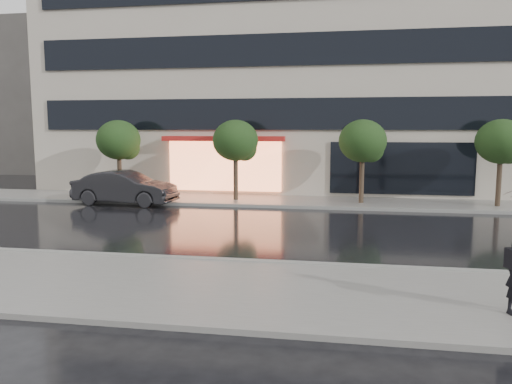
# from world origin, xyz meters

# --- Properties ---
(ground) EXTENTS (120.00, 120.00, 0.00)m
(ground) POSITION_xyz_m (0.00, 0.00, 0.00)
(ground) COLOR black
(ground) RESTS_ON ground
(sidewalk_near) EXTENTS (60.00, 4.50, 0.12)m
(sidewalk_near) POSITION_xyz_m (0.00, -3.25, 0.06)
(sidewalk_near) COLOR slate
(sidewalk_near) RESTS_ON ground
(sidewalk_far) EXTENTS (60.00, 3.50, 0.12)m
(sidewalk_far) POSITION_xyz_m (0.00, 10.25, 0.06)
(sidewalk_far) COLOR slate
(sidewalk_far) RESTS_ON ground
(curb_near) EXTENTS (60.00, 0.25, 0.14)m
(curb_near) POSITION_xyz_m (0.00, -1.00, 0.07)
(curb_near) COLOR gray
(curb_near) RESTS_ON ground
(curb_far) EXTENTS (60.00, 0.25, 0.14)m
(curb_far) POSITION_xyz_m (0.00, 8.50, 0.07)
(curb_far) COLOR gray
(curb_far) RESTS_ON ground
(office_building) EXTENTS (30.00, 12.76, 18.00)m
(office_building) POSITION_xyz_m (-0.00, 17.97, 9.00)
(office_building) COLOR #BEB4A1
(office_building) RESTS_ON ground
(tree_far_west) EXTENTS (2.20, 2.20, 3.99)m
(tree_far_west) POSITION_xyz_m (-8.94, 10.03, 2.92)
(tree_far_west) COLOR #33261C
(tree_far_west) RESTS_ON ground
(tree_mid_west) EXTENTS (2.20, 2.20, 3.99)m
(tree_mid_west) POSITION_xyz_m (-2.94, 10.03, 2.92)
(tree_mid_west) COLOR #33261C
(tree_mid_west) RESTS_ON ground
(tree_mid_east) EXTENTS (2.20, 2.20, 3.99)m
(tree_mid_east) POSITION_xyz_m (3.06, 10.03, 2.92)
(tree_mid_east) COLOR #33261C
(tree_mid_east) RESTS_ON ground
(tree_far_east) EXTENTS (2.20, 2.20, 3.99)m
(tree_far_east) POSITION_xyz_m (9.06, 10.03, 2.92)
(tree_far_east) COLOR #33261C
(tree_far_east) RESTS_ON ground
(parked_car) EXTENTS (4.96, 2.05, 1.60)m
(parked_car) POSITION_xyz_m (-7.97, 8.30, 0.80)
(parked_car) COLOR black
(parked_car) RESTS_ON ground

